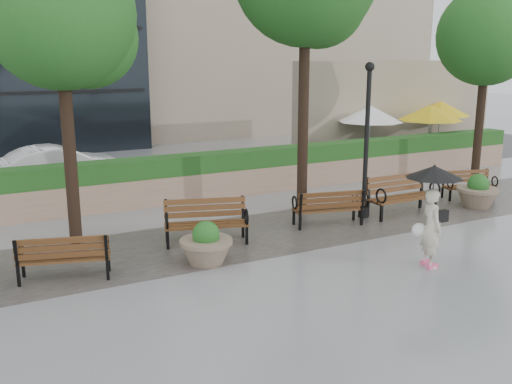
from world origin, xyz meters
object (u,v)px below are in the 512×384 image
bench_3 (402,204)px  lamppost (366,151)px  planter_right (477,194)px  car_right (60,166)px  bench_1 (206,231)px  bench_4 (468,191)px  planter_left (206,247)px  pedestrian (432,206)px  bench_2 (328,215)px  bench_0 (65,266)px

bench_3 → lamppost: (-1.05, 0.29, 1.45)m
planter_right → car_right: size_ratio=0.28×
bench_1 → car_right: 7.91m
bench_4 → car_right: 12.87m
planter_left → lamppost: bearing=14.4°
planter_left → lamppost: 5.39m
planter_left → pedestrian: pedestrian is taller
bench_4 → pedestrian: size_ratio=0.80×
bench_1 → bench_4: (8.60, 0.25, -0.05)m
pedestrian → bench_3: bearing=-17.3°
bench_2 → bench_0: bearing=18.5°
car_right → bench_0: bearing=164.6°
bench_0 → bench_3: size_ratio=0.90×
bench_1 → lamppost: size_ratio=0.49×
bench_2 → planter_left: size_ratio=1.69×
bench_2 → planter_right: size_ratio=1.60×
bench_2 → bench_3: 2.32m
bench_1 → pedestrian: pedestrian is taller
bench_3 → lamppost: size_ratio=0.49×
lamppost → pedestrian: 3.69m
bench_2 → planter_right: 4.79m
bench_0 → bench_2: bench_2 is taller
car_right → bench_4: bearing=-131.7°
bench_0 → bench_2: size_ratio=0.98×
bench_0 → lamppost: bearing=-157.9°
bench_3 → pedestrian: bearing=-124.2°
bench_4 → pedestrian: pedestrian is taller
bench_0 → car_right: 8.50m
bench_3 → planter_left: bench_3 is taller
bench_2 → planter_right: (4.77, -0.47, 0.10)m
planter_right → pedestrian: 5.48m
bench_1 → bench_2: bench_1 is taller
bench_0 → bench_2: (6.47, 0.61, 0.01)m
bench_2 → bench_1: bearing=11.2°
bench_2 → planter_left: (-3.77, -1.11, 0.08)m
planter_right → pedestrian: pedestrian is taller
bench_0 → planter_right: 11.24m
bench_1 → pedestrian: size_ratio=0.96×
bench_3 → car_right: bearing=133.3°
car_right → pedestrian: size_ratio=2.00×
planter_right → car_right: (-9.94, 8.24, 0.30)m
bench_2 → car_right: size_ratio=0.44×
bench_2 → car_right: car_right is taller
bench_1 → planter_right: size_ratio=1.73×
planter_left → car_right: size_ratio=0.26×
bench_0 → bench_4: size_ratio=1.09×
planter_right → lamppost: bearing=169.5°
lamppost → bench_1: bearing=-179.1°
car_right → pedestrian: 12.31m
bench_0 → bench_1: bench_1 is taller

